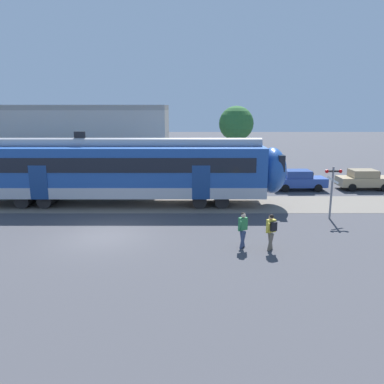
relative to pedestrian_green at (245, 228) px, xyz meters
The scene contains 8 objects.
ground_plane 6.84m from the pedestrian_green, 166.72° to the left, with size 160.00×160.00×0.00m, color #424247.
pedestrian_green is the anchor object (origin of this frame).
pedestrian_yellow 1.25m from the pedestrian_green, 14.72° to the right, with size 0.52×0.71×1.67m.
parked_car_blue 13.54m from the pedestrian_green, 64.11° to the left, with size 4.04×1.83×1.54m.
parked_car_tan 16.57m from the pedestrian_green, 48.32° to the left, with size 4.01×1.78×1.54m.
crossing_signal 7.27m from the pedestrian_green, 39.03° to the left, with size 0.96×0.22×3.00m.
background_building 21.13m from the pedestrian_green, 134.10° to the left, with size 20.56×5.00×9.20m.
street_tree_right 16.72m from the pedestrian_green, 84.80° to the left, with size 2.93×2.93×6.35m.
Camera 1 is at (4.31, -17.54, 6.22)m, focal length 35.00 mm.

